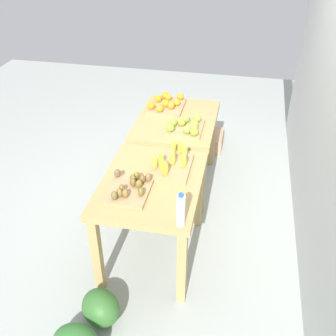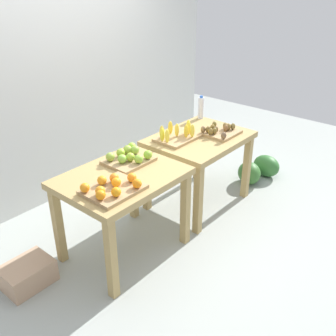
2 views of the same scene
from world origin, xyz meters
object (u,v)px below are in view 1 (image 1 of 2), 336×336
Objects in this scene: display_table_left at (177,129)px; apple_bin at (186,126)px; orange_bin at (167,104)px; kiwi_bin at (129,189)px; watermelon_pile at (89,326)px; banana_crate at (171,163)px; display_table_right at (152,193)px; water_bottle at (181,210)px; cardboard_produce_box at (211,140)px.

apple_bin reaches higher than display_table_left.
orange_bin is 1.21× the size of kiwi_bin.
kiwi_bin is 0.55× the size of watermelon_pile.
watermelon_pile is (2.05, -0.26, -0.55)m from display_table_left.
banana_crate reaches higher than kiwi_bin.
kiwi_bin is (0.18, -0.13, 0.16)m from display_table_right.
orange_bin is 1.02× the size of banana_crate.
watermelon_pile is (1.82, -0.39, -0.71)m from apple_bin.
banana_crate is 0.47m from kiwi_bin.
water_bottle is at bearing 11.45° from display_table_left.
apple_bin is (0.46, 0.29, 0.01)m from orange_bin.
banana_crate reaches higher than apple_bin.
kiwi_bin is at bearing -32.35° from banana_crate.
orange_bin is at bearing -166.34° from banana_crate.
orange_bin is at bearing -178.98° from kiwi_bin.
kiwi_bin is 2.30m from cardboard_produce_box.
kiwi_bin is at bearing -11.38° from cardboard_produce_box.
display_table_right is 2.35× the size of banana_crate.
apple_bin is 0.68m from banana_crate.
display_table_left and display_table_right have the same top height.
display_table_right is 0.61m from water_bottle.
water_bottle is at bearing 7.89° from apple_bin.
display_table_left is 2.60× the size of cardboard_produce_box.
kiwi_bin is 1.03m from watermelon_pile.
water_bottle is 2.55m from cardboard_produce_box.
banana_crate is 1.40m from watermelon_pile.
orange_bin is 2.40m from watermelon_pile.
orange_bin is at bearing 177.49° from watermelon_pile.
water_bottle is (1.58, 0.32, 0.25)m from display_table_left.
banana_crate is 1.11× the size of cardboard_produce_box.
orange_bin is 1.12× the size of apple_bin.
display_table_right reaches higher than watermelon_pile.
apple_bin is 1.11m from kiwi_bin.
display_table_left is at bearing -19.82° from cardboard_produce_box.
display_table_right is 2.06m from cardboard_produce_box.
orange_bin is at bearing -148.14° from apple_bin.
display_table_right is 2.60× the size of cardboard_produce_box.
display_table_left is at bearing -149.66° from apple_bin.
orange_bin reaches higher than kiwi_bin.
apple_bin reaches higher than orange_bin.
watermelon_pile is at bearing -7.15° from display_table_left.
cardboard_produce_box is (-1.06, 0.17, -0.74)m from apple_bin.
display_table_right is at bearing 0.00° from display_table_left.
display_table_right is at bearing 144.45° from kiwi_bin.
watermelon_pile is (0.47, -0.58, -0.79)m from water_bottle.
cardboard_produce_box is (-0.59, 0.46, -0.74)m from orange_bin.
apple_bin is 1.08× the size of kiwi_bin.
water_bottle reaches higher than display_table_right.
kiwi_bin is (1.30, -0.13, 0.16)m from display_table_left.
banana_crate is at bearing 150.53° from display_table_right.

